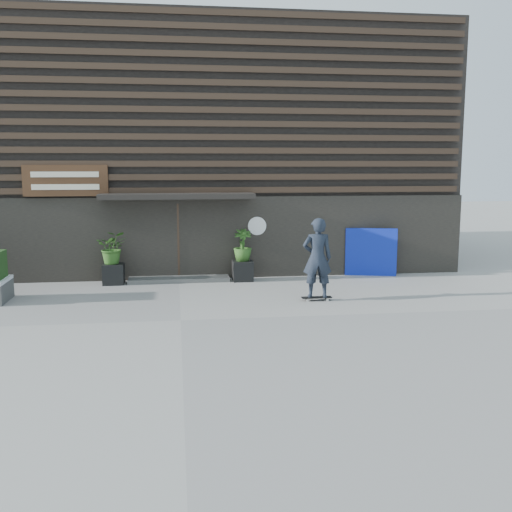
{
  "coord_description": "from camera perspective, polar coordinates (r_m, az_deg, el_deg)",
  "views": [
    {
      "loc": [
        -0.05,
        -13.03,
        3.46
      ],
      "look_at": [
        1.99,
        2.1,
        1.1
      ],
      "focal_mm": 41.58,
      "sensor_mm": 36.0,
      "label": 1
    }
  ],
  "objects": [
    {
      "name": "entrance_step",
      "position": [
        17.95,
        -7.4,
        -2.2
      ],
      "size": [
        3.0,
        0.8,
        0.12
      ],
      "primitive_type": "cube",
      "color": "#494947",
      "rests_on": "ground"
    },
    {
      "name": "building",
      "position": [
        22.99,
        -7.69,
        10.03
      ],
      "size": [
        18.0,
        11.0,
        8.0
      ],
      "color": "black",
      "rests_on": "ground"
    },
    {
      "name": "planter_pot_right",
      "position": [
        17.82,
        -1.29,
        -1.43
      ],
      "size": [
        0.6,
        0.6,
        0.6
      ],
      "primitive_type": "cube",
      "color": "black",
      "rests_on": "ground"
    },
    {
      "name": "bamboo_left",
      "position": [
        17.68,
        -13.63,
        0.81
      ],
      "size": [
        0.86,
        0.75,
        0.96
      ],
      "primitive_type": "imported",
      "color": "#2D591E",
      "rests_on": "planter_pot_left"
    },
    {
      "name": "planter_pot_left",
      "position": [
        17.81,
        -13.54,
        -1.68
      ],
      "size": [
        0.6,
        0.6,
        0.6
      ],
      "primitive_type": "cube",
      "color": "black",
      "rests_on": "ground"
    },
    {
      "name": "bamboo_right",
      "position": [
        17.7,
        -1.3,
        1.06
      ],
      "size": [
        0.54,
        0.54,
        0.96
      ],
      "primitive_type": "imported",
      "color": "#2D591E",
      "rests_on": "planter_pot_right"
    },
    {
      "name": "blue_tarp",
      "position": [
        18.92,
        10.99,
        0.38
      ],
      "size": [
        1.57,
        0.51,
        1.49
      ],
      "primitive_type": "cube",
      "rotation": [
        0.0,
        0.0,
        -0.25
      ],
      "color": "#0C1CA1",
      "rests_on": "ground"
    },
    {
      "name": "skateboarder",
      "position": [
        15.13,
        5.92,
        -0.19
      ],
      "size": [
        0.79,
        0.55,
        2.13
      ],
      "color": "black",
      "rests_on": "ground"
    },
    {
      "name": "ground",
      "position": [
        13.48,
        -7.26,
        -6.16
      ],
      "size": [
        80.0,
        80.0,
        0.0
      ],
      "primitive_type": "plane",
      "color": "#989691",
      "rests_on": "ground"
    }
  ]
}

